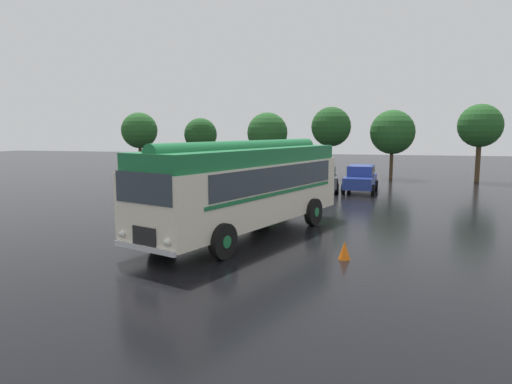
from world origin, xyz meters
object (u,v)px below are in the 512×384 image
object	(u,v)px
car_far_right	(361,178)
traffic_cone	(344,250)
vintage_bus	(247,184)
car_mid_left	(276,176)
car_near_left	(236,175)
car_mid_right	(323,177)

from	to	relation	value
car_far_right	traffic_cone	size ratio (longest dim) A/B	7.91
vintage_bus	car_far_right	world-z (taller)	vintage_bus
vintage_bus	traffic_cone	bearing A→B (deg)	-34.49
vintage_bus	car_mid_left	size ratio (longest dim) A/B	2.45
vintage_bus	car_far_right	xyz separation A→B (m)	(4.05, 13.24, -1.05)
car_near_left	car_mid_right	xyz separation A→B (m)	(5.82, 0.07, 0.00)
vintage_bus	car_near_left	distance (m)	14.01
car_mid_right	traffic_cone	size ratio (longest dim) A/B	7.83
car_mid_left	car_far_right	bearing A→B (deg)	-1.79
car_mid_left	car_mid_right	distance (m)	3.09
car_mid_left	vintage_bus	bearing A→B (deg)	-83.97
car_mid_left	car_far_right	xyz separation A→B (m)	(5.46, -0.17, 0.00)
traffic_cone	car_near_left	bearing A→B (deg)	116.25
car_mid_left	car_mid_right	xyz separation A→B (m)	(3.09, 0.00, 0.00)
vintage_bus	car_mid_left	bearing A→B (deg)	96.03
traffic_cone	car_far_right	bearing A→B (deg)	88.69
car_mid_left	traffic_cone	size ratio (longest dim) A/B	7.64
car_near_left	car_far_right	bearing A→B (deg)	-0.72
car_mid_right	vintage_bus	bearing A→B (deg)	-97.12
car_mid_right	traffic_cone	world-z (taller)	car_mid_right
vintage_bus	car_mid_left	world-z (taller)	vintage_bus
car_mid_right	car_far_right	distance (m)	2.38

